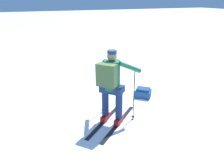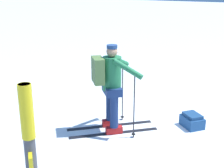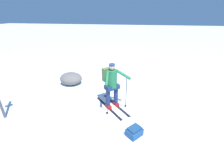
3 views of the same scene
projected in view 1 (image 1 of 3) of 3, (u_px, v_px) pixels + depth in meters
name	position (u px, v px, depth m)	size (l,w,h in m)	color
ground_plane	(131.00, 106.00, 5.48)	(80.00, 80.00, 0.00)	white
skier	(111.00, 83.00, 4.45)	(1.42, 1.49, 1.60)	black
dropped_backpack	(143.00, 93.00, 5.94)	(0.51, 0.52, 0.27)	navy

